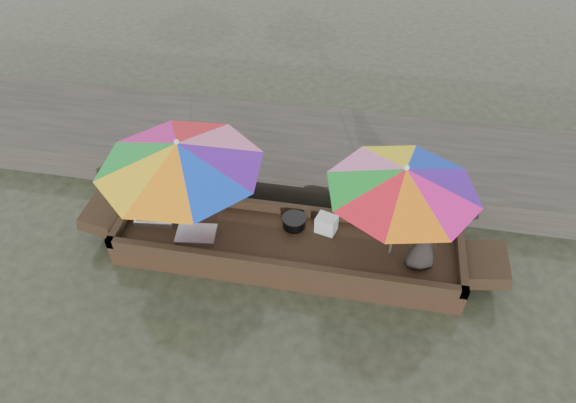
% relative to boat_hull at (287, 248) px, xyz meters
% --- Properties ---
extents(water, '(80.00, 80.00, 0.00)m').
position_rel_boat_hull_xyz_m(water, '(0.00, 0.00, -0.17)').
color(water, '#252A1D').
rests_on(water, ground).
extents(dock, '(22.00, 2.20, 0.50)m').
position_rel_boat_hull_xyz_m(dock, '(0.00, 2.20, 0.08)').
color(dock, '#2D2B26').
rests_on(dock, ground).
extents(boat_hull, '(4.86, 1.20, 0.35)m').
position_rel_boat_hull_xyz_m(boat_hull, '(0.00, 0.00, 0.00)').
color(boat_hull, black).
rests_on(boat_hull, water).
extents(cooking_pot, '(0.43, 0.43, 0.22)m').
position_rel_boat_hull_xyz_m(cooking_pot, '(-2.10, 0.28, 0.29)').
color(cooking_pot, black).
rests_on(cooking_pot, boat_hull).
extents(tray_crayfish, '(0.60, 0.44, 0.09)m').
position_rel_boat_hull_xyz_m(tray_crayfish, '(-1.96, 0.09, 0.22)').
color(tray_crayfish, silver).
rests_on(tray_crayfish, boat_hull).
extents(tray_scallop, '(0.60, 0.45, 0.06)m').
position_rel_boat_hull_xyz_m(tray_scallop, '(-1.28, -0.15, 0.21)').
color(tray_scallop, silver).
rests_on(tray_scallop, boat_hull).
extents(charcoal_grill, '(0.32, 0.32, 0.15)m').
position_rel_boat_hull_xyz_m(charcoal_grill, '(0.05, 0.29, 0.25)').
color(charcoal_grill, black).
rests_on(charcoal_grill, boat_hull).
extents(supply_bag, '(0.33, 0.29, 0.26)m').
position_rel_boat_hull_xyz_m(supply_bag, '(0.52, 0.29, 0.30)').
color(supply_bag, silver).
rests_on(supply_bag, boat_hull).
extents(vendor, '(0.56, 0.42, 1.05)m').
position_rel_boat_hull_xyz_m(vendor, '(1.81, -0.13, 0.70)').
color(vendor, black).
rests_on(vendor, boat_hull).
extents(umbrella_bow, '(2.79, 2.79, 1.55)m').
position_rel_boat_hull_xyz_m(umbrella_bow, '(-1.39, 0.00, 0.95)').
color(umbrella_bow, '#5514A5').
rests_on(umbrella_bow, boat_hull).
extents(umbrella_stern, '(2.22, 2.22, 1.55)m').
position_rel_boat_hull_xyz_m(umbrella_stern, '(1.43, 0.00, 0.95)').
color(umbrella_stern, '#4914A5').
rests_on(umbrella_stern, boat_hull).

